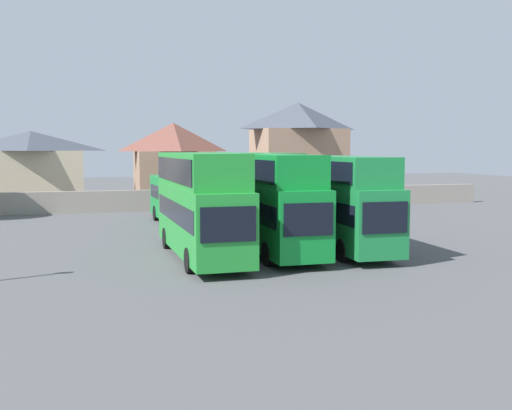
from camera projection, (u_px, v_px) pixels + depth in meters
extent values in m
plane|color=#4C4C4F|center=(204.00, 216.00, 48.37)|extent=(140.00, 140.00, 0.00)
cube|color=gray|center=(192.00, 200.00, 53.13)|extent=(56.00, 0.50, 1.80)
cube|color=#218E30|center=(201.00, 219.00, 29.65)|extent=(2.67, 11.07, 3.14)
cube|color=black|center=(228.00, 224.00, 24.32)|extent=(2.27, 0.10, 1.41)
cube|color=black|center=(201.00, 211.00, 29.61)|extent=(2.70, 10.19, 0.99)
cube|color=#218E30|center=(199.00, 169.00, 29.70)|extent=(2.61, 10.52, 1.58)
cube|color=black|center=(199.00, 169.00, 29.70)|extent=(2.70, 9.97, 1.11)
cylinder|color=black|center=(243.00, 258.00, 26.84)|extent=(0.31, 1.10, 1.10)
cylinder|color=black|center=(189.00, 260.00, 26.17)|extent=(0.31, 1.10, 1.10)
cylinder|color=black|center=(210.00, 236.00, 33.38)|extent=(0.31, 1.10, 1.10)
cylinder|color=black|center=(166.00, 238.00, 32.71)|extent=(0.31, 1.10, 1.10)
cube|color=#10842E|center=(270.00, 215.00, 31.22)|extent=(2.55, 10.77, 3.13)
cube|color=black|center=(308.00, 219.00, 26.02)|extent=(2.22, 0.09, 1.41)
cube|color=black|center=(270.00, 208.00, 31.18)|extent=(2.59, 9.90, 0.99)
cube|color=#10842E|center=(269.00, 169.00, 31.26)|extent=(2.50, 10.23, 1.51)
cube|color=black|center=(269.00, 169.00, 31.26)|extent=(2.59, 9.69, 1.06)
cylinder|color=black|center=(316.00, 251.00, 28.47)|extent=(0.30, 1.10, 1.10)
cylinder|color=black|center=(268.00, 254.00, 27.83)|extent=(0.30, 1.10, 1.10)
cylinder|color=black|center=(272.00, 232.00, 34.85)|extent=(0.30, 1.10, 1.10)
cylinder|color=black|center=(232.00, 234.00, 34.21)|extent=(0.30, 1.10, 1.10)
cube|color=#1B7E3C|center=(338.00, 214.00, 32.09)|extent=(2.71, 10.74, 3.10)
cube|color=black|center=(385.00, 218.00, 26.89)|extent=(2.14, 0.14, 1.39)
cube|color=black|center=(339.00, 207.00, 32.05)|extent=(2.73, 9.88, 0.98)
cube|color=#1B7E3C|center=(337.00, 170.00, 32.14)|extent=(2.65, 10.20, 1.44)
cube|color=black|center=(337.00, 170.00, 32.14)|extent=(2.72, 9.67, 1.01)
cylinder|color=black|center=(386.00, 248.00, 29.30)|extent=(0.33, 1.11, 1.10)
cylinder|color=black|center=(343.00, 250.00, 28.74)|extent=(0.33, 1.11, 1.10)
cylinder|color=black|center=(335.00, 231.00, 35.68)|extent=(0.33, 1.11, 1.10)
cylinder|color=black|center=(298.00, 232.00, 35.13)|extent=(0.33, 1.11, 1.10)
cube|color=#118233|center=(179.00, 199.00, 42.54)|extent=(2.83, 10.47, 2.93)
cube|color=black|center=(195.00, 200.00, 37.57)|extent=(2.16, 0.16, 1.32)
cube|color=black|center=(179.00, 194.00, 42.51)|extent=(2.84, 9.64, 0.92)
cylinder|color=black|center=(206.00, 222.00, 39.95)|extent=(0.34, 1.11, 1.10)
cylinder|color=black|center=(172.00, 223.00, 39.26)|extent=(0.34, 1.11, 1.10)
cylinder|color=black|center=(186.00, 212.00, 46.05)|extent=(0.34, 1.11, 1.10)
cylinder|color=black|center=(156.00, 213.00, 45.35)|extent=(0.34, 1.11, 1.10)
cube|color=#1B862E|center=(229.00, 197.00, 43.77)|extent=(2.80, 11.07, 2.94)
cube|color=black|center=(247.00, 198.00, 38.41)|extent=(2.12, 0.15, 1.32)
cube|color=black|center=(229.00, 192.00, 43.74)|extent=(2.81, 10.19, 0.93)
cube|color=#1B862E|center=(228.00, 165.00, 43.83)|extent=(2.73, 10.52, 1.70)
cube|color=black|center=(228.00, 165.00, 43.83)|extent=(2.80, 9.97, 1.19)
cylinder|color=black|center=(256.00, 220.00, 40.86)|extent=(0.34, 1.11, 1.10)
cylinder|color=black|center=(223.00, 221.00, 40.33)|extent=(0.34, 1.11, 1.10)
cylinder|color=black|center=(235.00, 210.00, 47.45)|extent=(0.34, 1.11, 1.10)
cylinder|color=black|center=(206.00, 211.00, 46.92)|extent=(0.34, 1.11, 1.10)
cube|color=#208C38|center=(267.00, 196.00, 44.35)|extent=(2.65, 10.24, 3.06)
cube|color=black|center=(291.00, 196.00, 39.42)|extent=(2.27, 0.10, 1.38)
cube|color=black|center=(267.00, 191.00, 44.32)|extent=(2.69, 9.42, 0.96)
cube|color=#208C38|center=(266.00, 164.00, 44.38)|extent=(2.60, 9.73, 1.56)
cube|color=black|center=(266.00, 164.00, 44.38)|extent=(2.69, 9.22, 1.09)
cylinder|color=black|center=(298.00, 219.00, 41.78)|extent=(0.31, 1.10, 1.10)
cylinder|color=black|center=(264.00, 220.00, 41.11)|extent=(0.31, 1.10, 1.10)
cylinder|color=black|center=(269.00, 210.00, 47.83)|extent=(0.31, 1.10, 1.10)
cylinder|color=black|center=(240.00, 211.00, 47.17)|extent=(0.31, 1.10, 1.10)
cube|color=#C6B293|center=(32.00, 178.00, 57.10)|extent=(9.20, 6.56, 5.09)
pyramid|color=#3D424C|center=(31.00, 141.00, 56.78)|extent=(9.66, 6.89, 1.81)
cube|color=#9E7A60|center=(174.00, 177.00, 60.04)|extent=(7.21, 6.60, 5.03)
pyramid|color=brown|center=(173.00, 137.00, 59.68)|extent=(7.58, 6.93, 2.74)
cube|color=#9E7A60|center=(298.00, 164.00, 64.24)|extent=(8.59, 7.15, 7.28)
pyramid|color=#3D424C|center=(298.00, 116.00, 63.78)|extent=(9.02, 7.50, 2.74)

